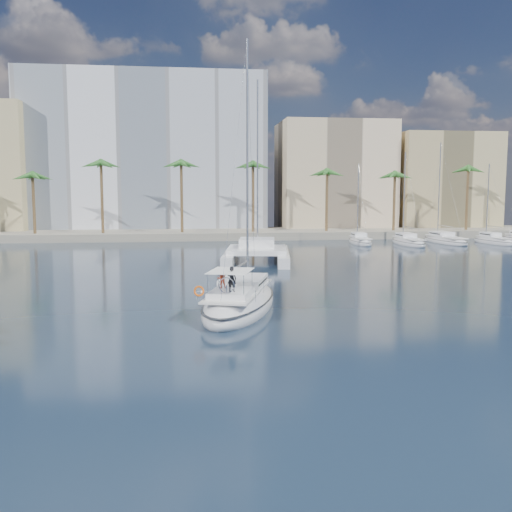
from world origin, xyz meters
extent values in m
plane|color=black|center=(0.00, 0.00, 0.00)|extent=(160.00, 160.00, 0.00)
cube|color=gray|center=(0.00, 61.00, 0.60)|extent=(120.00, 14.00, 1.20)
cube|color=white|center=(-12.00, 73.00, 14.00)|extent=(42.00, 16.00, 28.00)
cube|color=beige|center=(22.00, 70.00, 10.00)|extent=(20.00, 14.00, 20.00)
cube|color=tan|center=(42.00, 68.00, 9.00)|extent=(18.00, 12.00, 18.00)
cylinder|color=brown|center=(0.00, 57.00, 5.25)|extent=(0.44, 0.44, 10.50)
sphere|color=#2C6425|center=(0.00, 57.00, 10.50)|extent=(3.60, 3.60, 3.60)
cylinder|color=brown|center=(34.00, 57.00, 5.25)|extent=(0.44, 0.44, 10.50)
sphere|color=#2C6425|center=(34.00, 57.00, 10.50)|extent=(3.60, 3.60, 3.60)
ellipsoid|color=silver|center=(-1.76, 3.11, 0.38)|extent=(7.42, 13.01, 2.57)
ellipsoid|color=black|center=(-1.76, 3.11, 0.75)|extent=(7.49, 13.13, 0.18)
cube|color=silver|center=(-1.83, 2.88, 1.35)|extent=(5.42, 9.71, 0.12)
cube|color=white|center=(-1.41, 4.24, 1.71)|extent=(3.73, 4.65, 0.60)
cube|color=black|center=(-1.41, 4.24, 1.73)|extent=(3.61, 4.20, 0.14)
cylinder|color=#B7BABF|center=(-0.99, 5.61, 9.54)|extent=(0.15, 0.15, 16.26)
cylinder|color=#B7BABF|center=(-1.73, 3.22, 2.91)|extent=(1.58, 4.82, 0.11)
cube|color=white|center=(-2.53, 0.60, 1.59)|extent=(3.16, 3.65, 0.36)
cube|color=white|center=(-2.57, 0.48, 2.96)|extent=(3.16, 3.65, 0.04)
torus|color=silver|center=(-2.88, -0.54, 2.26)|extent=(0.93, 0.33, 0.96)
torus|color=#DC540B|center=(-4.47, -0.55, 1.96)|extent=(0.66, 0.37, 0.64)
imported|color=black|center=(-2.52, 0.11, 2.53)|extent=(0.65, 0.56, 1.52)
imported|color=maroon|center=(-3.04, 1.42, 2.36)|extent=(0.59, 0.47, 1.16)
cube|color=silver|center=(-0.23, 29.21, 0.55)|extent=(3.28, 13.79, 1.10)
cube|color=silver|center=(5.39, 28.35, 0.55)|extent=(3.28, 13.79, 1.10)
cube|color=white|center=(2.48, 28.10, 1.30)|extent=(7.36, 8.44, 0.50)
cube|color=white|center=(2.58, 28.78, 2.00)|extent=(4.37, 4.66, 1.00)
cube|color=black|center=(2.58, 28.78, 2.05)|extent=(4.31, 4.12, 0.18)
cylinder|color=#B7BABF|center=(2.90, 30.82, 10.68)|extent=(0.18, 0.18, 18.36)
ellipsoid|color=silver|center=(-4.09, 7.49, 0.48)|extent=(0.21, 0.39, 0.19)
sphere|color=silver|center=(-4.09, 7.67, 0.50)|extent=(0.10, 0.10, 0.10)
cube|color=gray|center=(-4.37, 7.49, 0.51)|extent=(0.45, 0.16, 0.11)
cube|color=gray|center=(-3.81, 7.49, 0.51)|extent=(0.45, 0.16, 0.11)
camera|label=1|loc=(-5.19, -33.03, 7.72)|focal=40.00mm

